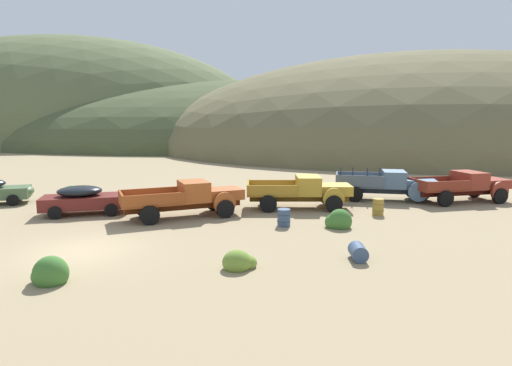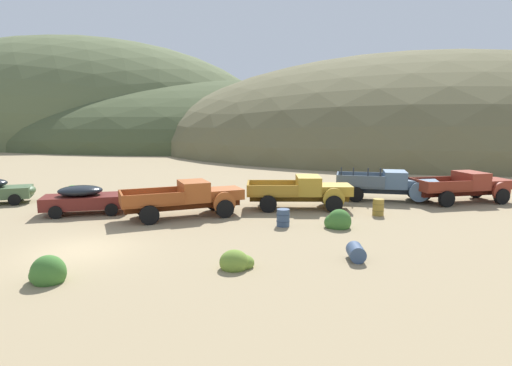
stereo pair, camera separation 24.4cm
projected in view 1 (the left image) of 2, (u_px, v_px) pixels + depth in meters
ground_plane at (80, 251)px, 16.50m from camera, size 300.00×300.00×0.00m
hill_distant at (75, 142)px, 94.68m from camera, size 91.93×62.28×45.19m
hill_center at (241, 141)px, 95.56m from camera, size 118.73×76.75×26.37m
hill_far_right at (421, 148)px, 75.21m from camera, size 93.21×76.69×31.92m
car_oxblood at (88, 199)px, 22.89m from camera, size 4.95×2.67×1.57m
truck_oxide_orange at (192, 198)px, 22.28m from camera, size 6.60×3.89×1.89m
truck_mustard at (307, 191)px, 24.30m from camera, size 6.08×2.77×1.89m
truck_chalk_blue at (391, 184)px, 26.72m from camera, size 6.39×3.47×2.16m
truck_rust_red at (468, 186)px, 26.30m from camera, size 6.47×3.18×1.89m
oil_drum_spare at (378, 207)px, 22.63m from camera, size 0.63×0.63×0.90m
oil_drum_tipped at (358, 252)px, 15.47m from camera, size 0.69×0.96×0.60m
oil_drum_by_truck at (284, 218)px, 20.33m from camera, size 0.66×0.66×0.84m
bush_front_right at (239, 262)px, 14.61m from camera, size 1.22×0.96×0.87m
bush_front_left at (50, 274)px, 13.37m from camera, size 1.20×1.17×1.14m
bush_lone_scrub at (73, 192)px, 28.42m from camera, size 1.07×0.93×0.90m
bush_between_trucks at (338, 222)px, 20.07m from camera, size 1.27×1.06×1.17m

